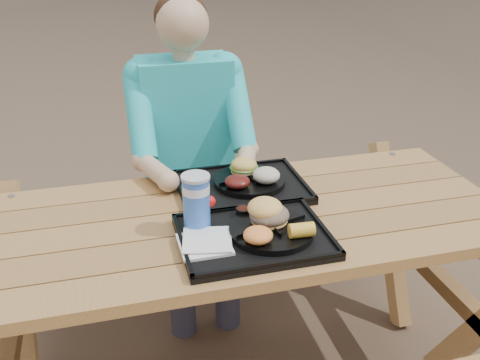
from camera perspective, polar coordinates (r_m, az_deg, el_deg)
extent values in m
cube|color=black|center=(1.64, 1.45, -6.16)|extent=(0.45, 0.35, 0.02)
cube|color=black|center=(1.94, 0.22, -0.83)|extent=(0.45, 0.35, 0.02)
cylinder|color=black|center=(1.64, 3.36, -5.38)|extent=(0.26, 0.26, 0.02)
cylinder|color=black|center=(1.94, 1.00, -0.08)|extent=(0.26, 0.26, 0.02)
cube|color=white|center=(1.58, -3.81, -6.75)|extent=(0.15, 0.15, 0.02)
cylinder|color=blue|center=(1.64, -4.67, -2.49)|extent=(0.08, 0.08, 0.17)
cylinder|color=black|center=(1.72, 0.38, -3.46)|extent=(0.05, 0.05, 0.03)
cylinder|color=gold|center=(1.74, 2.07, -3.27)|extent=(0.05, 0.05, 0.03)
ellipsoid|color=#FF9B43|center=(1.55, 1.94, -5.89)|extent=(0.09, 0.09, 0.04)
cube|color=black|center=(1.90, -5.12, -1.08)|extent=(0.07, 0.15, 0.01)
ellipsoid|color=#561511|center=(1.87, -0.29, -0.17)|extent=(0.09, 0.09, 0.04)
ellipsoid|color=beige|center=(1.90, 2.82, 0.52)|extent=(0.10, 0.10, 0.05)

